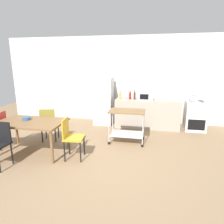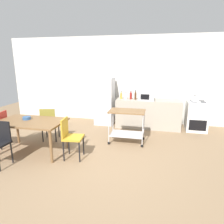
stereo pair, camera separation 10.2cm
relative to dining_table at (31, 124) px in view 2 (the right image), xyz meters
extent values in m
plane|color=#8C7051|center=(1.63, -0.20, -0.67)|extent=(12.00, 12.00, 0.00)
cube|color=silver|center=(1.63, 3.00, 0.78)|extent=(8.40, 0.12, 2.90)
cube|color=#A89E8E|center=(2.53, 2.40, -0.22)|extent=(2.00, 0.64, 0.90)
cube|color=brown|center=(0.00, 0.00, 0.06)|extent=(1.50, 0.90, 0.04)
cylinder|color=brown|center=(0.69, -0.39, -0.32)|extent=(0.06, 0.06, 0.71)
cylinder|color=brown|center=(-0.69, 0.39, -0.32)|extent=(0.06, 0.06, 0.71)
cylinder|color=brown|center=(0.69, 0.39, -0.32)|extent=(0.06, 0.06, 0.71)
cube|color=gold|center=(1.06, -0.09, -0.20)|extent=(0.44, 0.44, 0.04)
cube|color=gold|center=(0.88, -0.11, 0.02)|extent=(0.07, 0.38, 0.40)
cylinder|color=black|center=(1.24, -0.24, -0.45)|extent=(0.03, 0.03, 0.45)
cylinder|color=black|center=(1.21, 0.10, -0.45)|extent=(0.03, 0.03, 0.45)
cylinder|color=black|center=(0.91, -0.27, -0.45)|extent=(0.03, 0.03, 0.45)
cylinder|color=black|center=(0.87, 0.06, -0.45)|extent=(0.03, 0.03, 0.45)
cube|color=black|center=(-0.27, -0.56, 0.02)|extent=(0.38, 0.05, 0.40)
cylinder|color=black|center=(-0.10, -0.57, -0.45)|extent=(0.03, 0.03, 0.45)
cube|color=olive|center=(0.03, 0.77, -0.20)|extent=(0.48, 0.48, 0.04)
cube|color=olive|center=(0.07, 0.60, 0.02)|extent=(0.38, 0.12, 0.40)
cylinder|color=black|center=(0.16, 0.98, -0.45)|extent=(0.03, 0.03, 0.45)
cylinder|color=black|center=(-0.18, 0.90, -0.45)|extent=(0.03, 0.03, 0.45)
cylinder|color=black|center=(0.23, 0.64, -0.45)|extent=(0.03, 0.03, 0.45)
cylinder|color=black|center=(-0.10, 0.57, -0.45)|extent=(0.03, 0.03, 0.45)
cube|color=#B72D23|center=(-0.83, 0.10, 0.02)|extent=(0.10, 0.38, 0.40)
cylinder|color=black|center=(-0.87, 0.26, -0.45)|extent=(0.03, 0.03, 0.45)
cylinder|color=black|center=(-0.81, -0.07, -0.45)|extent=(0.03, 0.03, 0.45)
cube|color=white|center=(3.98, 2.42, -0.22)|extent=(0.60, 0.60, 0.90)
cube|color=black|center=(3.98, 2.12, -0.42)|extent=(0.48, 0.01, 0.32)
cylinder|color=#47474C|center=(3.85, 2.30, 0.24)|extent=(0.16, 0.16, 0.02)
cylinder|color=#47474C|center=(4.11, 2.30, 0.24)|extent=(0.16, 0.16, 0.02)
cylinder|color=#47474C|center=(3.85, 2.54, 0.24)|extent=(0.16, 0.16, 0.02)
cylinder|color=#47474C|center=(4.11, 2.54, 0.24)|extent=(0.16, 0.16, 0.02)
cube|color=silver|center=(1.08, 2.50, 0.10)|extent=(0.60, 0.60, 1.55)
cylinder|color=silver|center=(1.26, 2.19, 0.18)|extent=(0.02, 0.02, 0.50)
cube|color=brown|center=(2.05, 1.04, 0.16)|extent=(0.90, 0.56, 0.03)
cube|color=silver|center=(2.05, 1.04, -0.45)|extent=(0.83, 0.52, 0.02)
cylinder|color=silver|center=(1.63, 0.79, -0.22)|extent=(0.02, 0.02, 0.76)
sphere|color=black|center=(1.63, 0.79, -0.64)|extent=(0.07, 0.07, 0.07)
cylinder|color=silver|center=(2.47, 0.79, -0.22)|extent=(0.02, 0.02, 0.76)
sphere|color=black|center=(2.47, 0.79, -0.64)|extent=(0.07, 0.07, 0.07)
cylinder|color=silver|center=(1.63, 1.29, -0.22)|extent=(0.02, 0.02, 0.76)
sphere|color=black|center=(1.63, 1.29, -0.64)|extent=(0.07, 0.07, 0.07)
cylinder|color=silver|center=(2.47, 1.29, -0.22)|extent=(0.02, 0.02, 0.76)
sphere|color=black|center=(2.47, 1.29, -0.64)|extent=(0.07, 0.07, 0.07)
cylinder|color=gold|center=(1.66, 2.38, 0.32)|extent=(0.06, 0.06, 0.18)
cylinder|color=gold|center=(1.66, 2.38, 0.43)|extent=(0.03, 0.03, 0.05)
cylinder|color=black|center=(1.66, 2.38, 0.46)|extent=(0.03, 0.03, 0.01)
cylinder|color=silver|center=(1.82, 2.34, 0.32)|extent=(0.08, 0.08, 0.17)
cylinder|color=silver|center=(1.82, 2.34, 0.43)|extent=(0.04, 0.04, 0.04)
cylinder|color=black|center=(1.82, 2.34, 0.45)|extent=(0.04, 0.04, 0.01)
cylinder|color=maroon|center=(1.97, 2.38, 0.33)|extent=(0.07, 0.07, 0.20)
cylinder|color=maroon|center=(1.97, 2.38, 0.46)|extent=(0.03, 0.03, 0.05)
cylinder|color=black|center=(1.97, 2.38, 0.49)|extent=(0.04, 0.04, 0.01)
cylinder|color=#4C2D19|center=(2.12, 2.35, 0.34)|extent=(0.06, 0.06, 0.22)
cylinder|color=#4C2D19|center=(2.12, 2.35, 0.48)|extent=(0.03, 0.03, 0.06)
cylinder|color=black|center=(2.12, 2.35, 0.52)|extent=(0.03, 0.03, 0.01)
cube|color=silver|center=(2.46, 2.31, 0.36)|extent=(0.46, 0.34, 0.26)
cube|color=black|center=(2.42, 2.14, 0.36)|extent=(0.25, 0.01, 0.16)
cylinder|color=#33598C|center=(-0.16, 0.09, 0.11)|extent=(0.18, 0.18, 0.07)
cylinder|color=silver|center=(3.86, 2.32, 0.33)|extent=(0.17, 0.17, 0.16)
sphere|color=black|center=(3.86, 2.32, 0.42)|extent=(0.03, 0.03, 0.03)
cylinder|color=silver|center=(3.97, 2.32, 0.35)|extent=(0.08, 0.02, 0.07)
camera|label=1|loc=(2.61, -3.77, 1.35)|focal=31.47mm
camera|label=2|loc=(2.71, -3.75, 1.35)|focal=31.47mm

